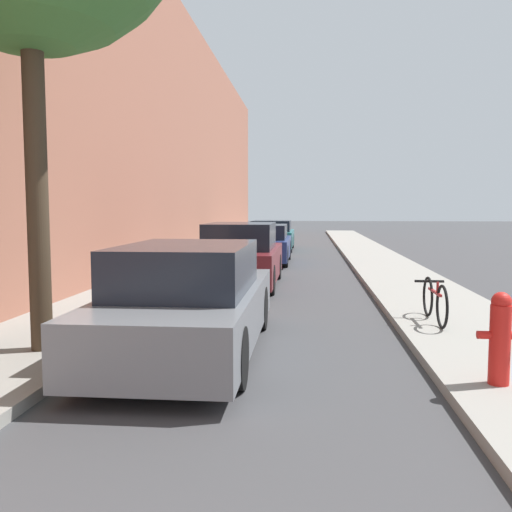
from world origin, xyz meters
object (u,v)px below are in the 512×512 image
object	(u,v)px
parked_car_maroon	(241,257)
parked_car_navy	(263,244)
parked_car_grey	(190,302)
parked_car_teal	(272,236)
bicycle	(435,301)
fire_hydrant	(500,337)

from	to	relation	value
parked_car_maroon	parked_car_navy	world-z (taller)	parked_car_maroon
parked_car_grey	parked_car_teal	xyz separation A→B (m)	(-0.08, 16.72, -0.03)
parked_car_grey	parked_car_navy	size ratio (longest dim) A/B	1.10
parked_car_navy	bicycle	bearing A→B (deg)	-70.90
parked_car_grey	parked_car_maroon	distance (m)	5.90
parked_car_grey	parked_car_navy	distance (m)	11.21
parked_car_grey	parked_car_maroon	size ratio (longest dim) A/B	1.07
parked_car_navy	parked_car_teal	size ratio (longest dim) A/B	0.98
bicycle	parked_car_navy	bearing A→B (deg)	108.81
parked_car_teal	fire_hydrant	world-z (taller)	parked_car_teal
parked_car_navy	fire_hydrant	xyz separation A→B (m)	(3.29, -12.50, -0.03)
parked_car_grey	parked_car_maroon	xyz separation A→B (m)	(-0.07, 5.90, 0.04)
parked_car_navy	parked_car_grey	bearing A→B (deg)	-89.97
fire_hydrant	parked_car_teal	bearing A→B (deg)	100.57
parked_car_grey	parked_car_navy	world-z (taller)	parked_car_grey
parked_car_grey	bicycle	size ratio (longest dim) A/B	2.91
parked_car_maroon	parked_car_teal	bearing A→B (deg)	90.01
parked_car_grey	bicycle	bearing A→B (deg)	25.97
parked_car_maroon	parked_car_teal	world-z (taller)	parked_car_maroon
parked_car_navy	bicycle	distance (m)	10.16
parked_car_maroon	bicycle	xyz separation A→B (m)	(3.39, -4.29, -0.24)
parked_car_teal	fire_hydrant	bearing A→B (deg)	-79.43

